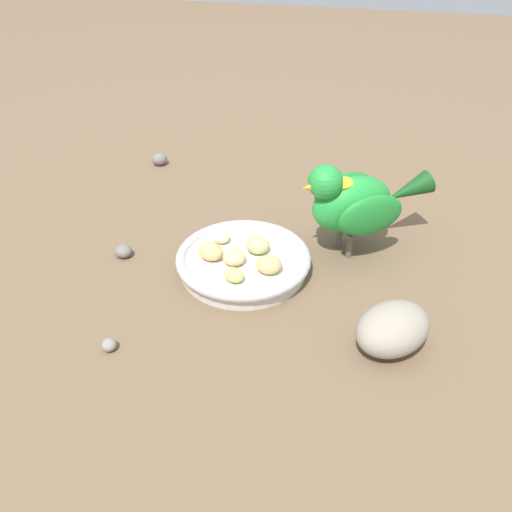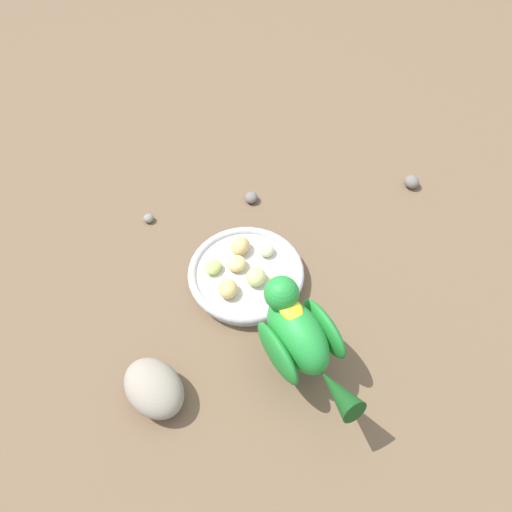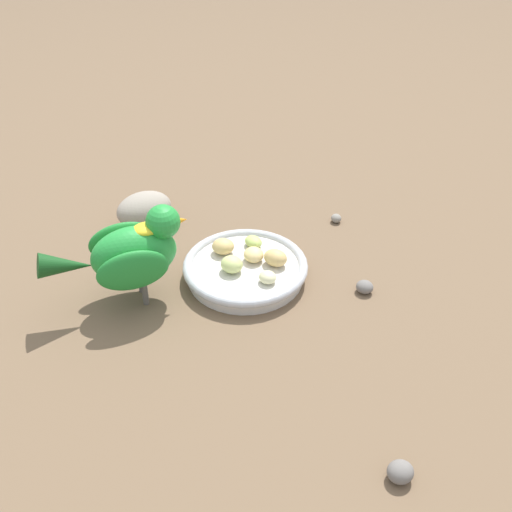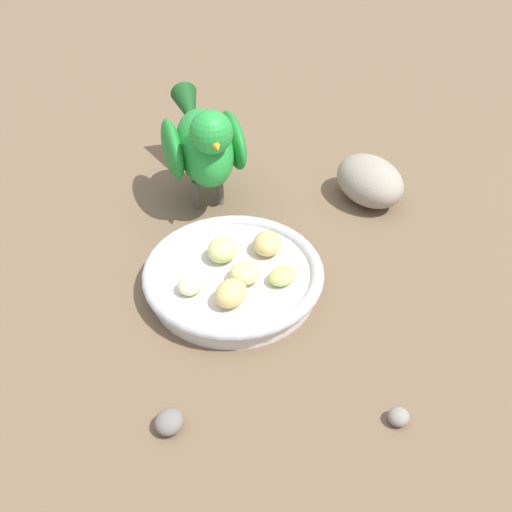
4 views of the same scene
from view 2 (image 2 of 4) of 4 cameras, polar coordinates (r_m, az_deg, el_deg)
The scene contains 13 objects.
ground_plane at distance 0.83m, azimuth -2.73°, elevation -1.56°, with size 4.00×4.00×0.00m, color brown.
feeding_bowl at distance 0.80m, azimuth -1.19°, elevation -2.22°, with size 0.19×0.19×0.03m.
apple_piece_0 at distance 0.79m, azimuth -2.34°, elevation -0.88°, with size 0.03×0.03×0.02m, color #E5C67F.
apple_piece_1 at distance 0.79m, azimuth -5.09°, elevation -1.35°, with size 0.03×0.02×0.02m, color #B2CC66.
apple_piece_2 at distance 0.76m, azimuth -3.17°, elevation -3.92°, with size 0.04×0.03×0.02m, color tan.
apple_piece_3 at distance 0.81m, azimuth -1.87°, elevation 1.20°, with size 0.04×0.03×0.03m, color tan.
apple_piece_4 at distance 0.77m, azimuth 0.00°, elevation -2.49°, with size 0.03×0.03×0.03m, color #C6D17A.
apple_piece_5 at distance 0.81m, azimuth 1.28°, elevation 0.70°, with size 0.03×0.02×0.02m, color beige.
parrot at distance 0.67m, azimuth 5.17°, elevation -9.42°, with size 0.19×0.15×0.15m.
rock_large at distance 0.71m, azimuth -12.04°, elevation -15.09°, with size 0.10×0.07×0.06m, color gray.
pebble_0 at distance 1.00m, azimuth 18.04°, elevation 8.37°, with size 0.03×0.03×0.02m, color slate.
pebble_1 at distance 0.92m, azimuth -0.57°, elevation 6.97°, with size 0.03×0.02×0.02m, color slate.
pebble_2 at distance 0.91m, azimuth -12.65°, elevation 4.39°, with size 0.02×0.02×0.02m, color gray.
Camera 2 is at (-0.47, -0.08, 0.67)m, focal length 33.64 mm.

